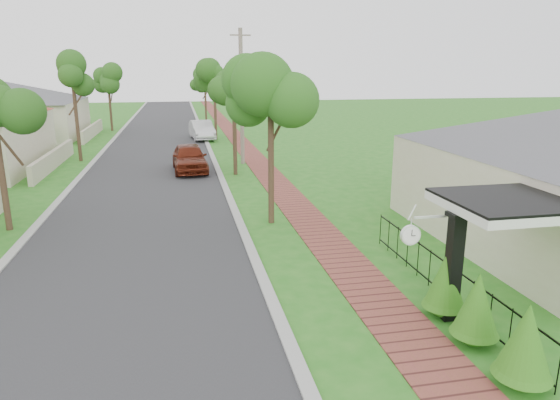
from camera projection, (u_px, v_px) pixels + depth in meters
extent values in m
plane|color=#236C19|center=(249.00, 315.00, 11.66)|extent=(160.00, 160.00, 0.00)
cube|color=#28282B|center=(154.00, 164.00, 30.04)|extent=(7.00, 120.00, 0.02)
cube|color=#9E9E99|center=(215.00, 162.00, 30.74)|extent=(0.30, 120.00, 0.10)
cube|color=#9E9E99|center=(90.00, 166.00, 29.35)|extent=(0.30, 120.00, 0.10)
cube|color=brown|center=(256.00, 160.00, 31.23)|extent=(1.50, 120.00, 0.03)
cube|color=white|center=(512.00, 205.00, 11.15)|extent=(2.90, 2.60, 0.20)
cube|color=black|center=(513.00, 199.00, 11.12)|extent=(2.90, 2.60, 0.06)
cube|color=black|center=(453.00, 266.00, 11.25)|extent=(0.30, 0.30, 2.52)
cube|color=black|center=(449.00, 312.00, 11.54)|extent=(0.48, 0.48, 0.24)
cube|color=black|center=(458.00, 215.00, 10.95)|extent=(0.42, 0.42, 0.10)
cube|color=black|center=(444.00, 261.00, 12.35)|extent=(0.03, 8.00, 0.03)
cube|color=black|center=(441.00, 291.00, 12.55)|extent=(0.03, 8.00, 0.03)
cylinder|color=black|center=(559.00, 370.00, 8.67)|extent=(0.02, 0.02, 1.00)
cylinder|color=black|center=(533.00, 349.00, 9.30)|extent=(0.02, 0.02, 1.00)
cylinder|color=black|center=(510.00, 331.00, 9.93)|extent=(0.02, 0.02, 1.00)
cylinder|color=black|center=(490.00, 316.00, 10.57)|extent=(0.02, 0.02, 1.00)
cylinder|color=black|center=(472.00, 302.00, 11.20)|extent=(0.02, 0.02, 1.00)
cylinder|color=black|center=(457.00, 289.00, 11.83)|extent=(0.02, 0.02, 1.00)
cylinder|color=black|center=(442.00, 278.00, 12.46)|extent=(0.02, 0.02, 1.00)
cylinder|color=black|center=(430.00, 268.00, 13.09)|extent=(0.02, 0.02, 1.00)
cylinder|color=black|center=(418.00, 259.00, 13.73)|extent=(0.02, 0.02, 1.00)
cylinder|color=black|center=(407.00, 250.00, 14.36)|extent=(0.02, 0.02, 1.00)
cylinder|color=black|center=(398.00, 243.00, 14.99)|extent=(0.02, 0.02, 1.00)
cylinder|color=black|center=(389.00, 236.00, 15.62)|extent=(0.02, 0.02, 1.00)
cylinder|color=black|center=(380.00, 229.00, 16.25)|extent=(0.02, 0.02, 1.00)
cylinder|color=#382619|center=(235.00, 133.00, 26.53)|extent=(0.22, 0.22, 4.55)
sphere|color=#244E15|center=(234.00, 86.00, 25.92)|extent=(1.70, 1.70, 1.70)
cylinder|color=#382619|center=(215.00, 109.00, 39.76)|extent=(0.22, 0.22, 4.90)
sphere|color=#244E15|center=(214.00, 76.00, 39.10)|extent=(1.70, 1.70, 1.70)
cylinder|color=#382619|center=(206.00, 102.00, 53.12)|extent=(0.22, 0.22, 4.20)
sphere|color=#244E15|center=(205.00, 81.00, 52.55)|extent=(1.70, 1.70, 1.70)
cylinder|color=#382619|center=(2.00, 177.00, 17.32)|extent=(0.22, 0.22, 3.85)
cylinder|color=#382619|center=(77.00, 121.00, 30.46)|extent=(0.22, 0.22, 4.90)
sphere|color=#244E15|center=(72.00, 78.00, 29.80)|extent=(1.70, 1.70, 1.70)
cylinder|color=#382619|center=(110.00, 106.00, 45.67)|extent=(0.22, 0.22, 4.55)
sphere|color=#244E15|center=(108.00, 79.00, 45.06)|extent=(1.70, 1.70, 1.70)
sphere|color=#2F6C15|center=(522.00, 369.00, 8.95)|extent=(0.81, 0.81, 0.81)
cone|color=#2F6C15|center=(526.00, 337.00, 8.78)|extent=(0.92, 0.92, 1.28)
sphere|color=#2F6C15|center=(474.00, 328.00, 10.38)|extent=(0.77, 0.77, 0.77)
cone|color=#2F6C15|center=(477.00, 301.00, 10.22)|extent=(0.87, 0.87, 1.24)
sphere|color=#2F6C15|center=(444.00, 301.00, 11.56)|extent=(0.77, 0.77, 0.77)
cone|color=#2F6C15|center=(446.00, 276.00, 11.40)|extent=(0.88, 0.88, 1.25)
cube|color=#BFB299|center=(54.00, 159.00, 28.85)|extent=(0.25, 10.00, 1.00)
cube|color=beige|center=(9.00, 120.00, 40.65)|extent=(11.00, 10.00, 3.00)
pyramid|color=#4C4C51|center=(5.00, 91.00, 40.06)|extent=(15.56, 15.56, 1.60)
cube|color=#BFB299|center=(92.00, 131.00, 42.12)|extent=(0.25, 10.00, 1.00)
imported|color=#591B0D|center=(189.00, 158.00, 27.73)|extent=(2.02, 4.57, 1.53)
imported|color=silver|center=(202.00, 130.00, 40.34)|extent=(2.05, 4.69, 1.50)
cylinder|color=#382619|center=(271.00, 163.00, 18.06)|extent=(0.22, 0.22, 4.53)
sphere|color=#2D671D|center=(271.00, 96.00, 17.45)|extent=(2.25, 2.25, 2.25)
cylinder|color=gray|center=(242.00, 98.00, 29.26)|extent=(0.24, 0.24, 7.82)
cube|color=gray|center=(240.00, 35.00, 28.37)|extent=(1.20, 0.08, 0.08)
cube|color=white|center=(430.00, 217.00, 11.28)|extent=(0.78, 0.05, 0.05)
cylinder|color=white|center=(411.00, 226.00, 11.24)|extent=(0.02, 0.02, 0.33)
cylinder|color=white|center=(410.00, 235.00, 11.29)|extent=(0.47, 0.10, 0.47)
cylinder|color=white|center=(412.00, 236.00, 11.24)|extent=(0.40, 0.01, 0.40)
cylinder|color=white|center=(409.00, 234.00, 11.35)|extent=(0.40, 0.01, 0.40)
cube|color=black|center=(412.00, 233.00, 11.21)|extent=(0.01, 0.01, 0.16)
cube|color=black|center=(414.00, 236.00, 11.24)|extent=(0.10, 0.01, 0.02)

